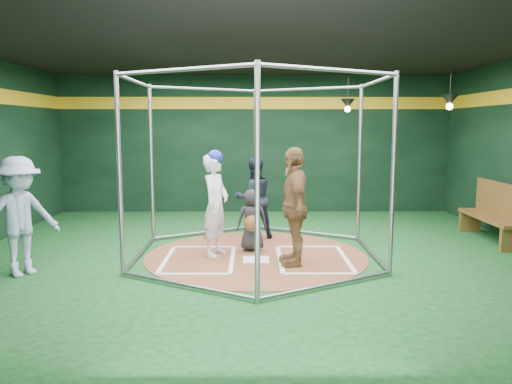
{
  "coord_description": "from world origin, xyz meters",
  "views": [
    {
      "loc": [
        -0.06,
        -8.37,
        2.23
      ],
      "look_at": [
        0.0,
        0.1,
        1.1
      ],
      "focal_mm": 35.0,
      "sensor_mm": 36.0,
      "label": 1
    }
  ],
  "objects_px": {
    "umpire": "(254,198)",
    "batter_figure": "(215,203)",
    "visitor_leopard": "(294,206)",
    "dugout_bench": "(495,211)"
  },
  "relations": [
    {
      "from": "umpire",
      "to": "batter_figure",
      "type": "bearing_deg",
      "value": 43.91
    },
    {
      "from": "visitor_leopard",
      "to": "umpire",
      "type": "bearing_deg",
      "value": -165.68
    },
    {
      "from": "batter_figure",
      "to": "umpire",
      "type": "xyz_separation_m",
      "value": [
        0.66,
        1.3,
        -0.1
      ]
    },
    {
      "from": "batter_figure",
      "to": "umpire",
      "type": "height_order",
      "value": "batter_figure"
    },
    {
      "from": "visitor_leopard",
      "to": "umpire",
      "type": "distance_m",
      "value": 1.99
    },
    {
      "from": "visitor_leopard",
      "to": "dugout_bench",
      "type": "xyz_separation_m",
      "value": [
        4.04,
        1.65,
        -0.37
      ]
    },
    {
      "from": "umpire",
      "to": "dugout_bench",
      "type": "relative_size",
      "value": 0.82
    },
    {
      "from": "batter_figure",
      "to": "dugout_bench",
      "type": "xyz_separation_m",
      "value": [
        5.33,
        1.07,
        -0.33
      ]
    },
    {
      "from": "dugout_bench",
      "to": "batter_figure",
      "type": "bearing_deg",
      "value": -168.62
    },
    {
      "from": "batter_figure",
      "to": "dugout_bench",
      "type": "relative_size",
      "value": 0.92
    }
  ]
}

